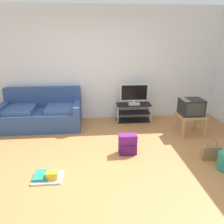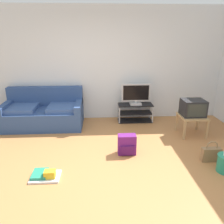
{
  "view_description": "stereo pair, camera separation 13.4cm",
  "coord_description": "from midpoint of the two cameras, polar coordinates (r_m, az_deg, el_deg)",
  "views": [
    {
      "loc": [
        -0.16,
        -3.07,
        2.0
      ],
      "look_at": [
        0.21,
        0.92,
        0.65
      ],
      "focal_mm": 35.93,
      "sensor_mm": 36.0,
      "label": 1
    },
    {
      "loc": [
        -0.02,
        -3.08,
        2.0
      ],
      "look_at": [
        0.21,
        0.92,
        0.65
      ],
      "focal_mm": 35.93,
      "sensor_mm": 36.0,
      "label": 2
    }
  ],
  "objects": [
    {
      "name": "side_table",
      "position": [
        5.02,
        18.62,
        -1.36
      ],
      "size": [
        0.53,
        0.53,
        0.43
      ],
      "color": "tan",
      "rests_on": "ground_plane"
    },
    {
      "name": "crt_tv",
      "position": [
        4.96,
        18.82,
        1.24
      ],
      "size": [
        0.46,
        0.4,
        0.33
      ],
      "color": "#232326",
      "rests_on": "side_table"
    },
    {
      "name": "ground_plane",
      "position": [
        3.68,
        -3.1,
        -14.51
      ],
      "size": [
        9.0,
        9.8,
        0.02
      ],
      "primitive_type": "cube",
      "color": "#B27542"
    },
    {
      "name": "backpack",
      "position": [
        4.03,
        3.04,
        -8.24
      ],
      "size": [
        0.32,
        0.25,
        0.36
      ],
      "rotation": [
        0.0,
        0.0,
        0.4
      ],
      "color": "#661E70",
      "rests_on": "ground_plane"
    },
    {
      "name": "couch",
      "position": [
        5.44,
        -18.06,
        -0.35
      ],
      "size": [
        1.78,
        0.92,
        0.86
      ],
      "color": "navy",
      "rests_on": "ground_plane"
    },
    {
      "name": "flat_tv",
      "position": [
        5.41,
        4.92,
        4.49
      ],
      "size": [
        0.68,
        0.22,
        0.51
      ],
      "color": "#B2B2B7",
      "rests_on": "tv_stand"
    },
    {
      "name": "floor_tray",
      "position": [
        3.58,
        -17.3,
        -15.42
      ],
      "size": [
        0.43,
        0.33,
        0.14
      ],
      "color": "silver",
      "rests_on": "ground_plane"
    },
    {
      "name": "handbag",
      "position": [
        4.2,
        23.0,
        -9.4
      ],
      "size": [
        0.32,
        0.11,
        0.37
      ],
      "rotation": [
        0.0,
        0.0,
        -0.15
      ],
      "color": "olive",
      "rests_on": "ground_plane"
    },
    {
      "name": "tv_stand",
      "position": [
        5.57,
        4.75,
        -0.11
      ],
      "size": [
        0.84,
        0.37,
        0.43
      ],
      "color": "black",
      "rests_on": "ground_plane"
    },
    {
      "name": "wall_back",
      "position": [
        5.57,
        -4.38,
        11.89
      ],
      "size": [
        9.0,
        0.1,
        2.7
      ],
      "primitive_type": "cube",
      "color": "silver",
      "rests_on": "ground_plane"
    }
  ]
}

